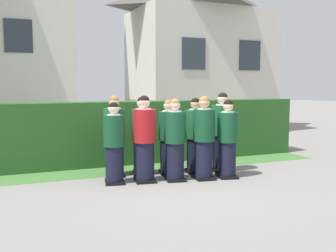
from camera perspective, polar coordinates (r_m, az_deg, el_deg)
The scene contains 14 objects.
ground_plane at distance 7.99m, azimuth 0.80°, elevation -7.71°, with size 60.00×60.00×0.00m, color gray.
student_front_row_0 at distance 7.67m, azimuth -7.70°, elevation -2.70°, with size 0.44×0.50×1.56m.
student_in_red_blazer at distance 7.74m, azimuth -3.37°, elevation -2.13°, with size 0.46×0.56×1.68m.
student_front_row_2 at distance 7.84m, azimuth 1.01°, elevation -2.24°, with size 0.45×0.55×1.62m.
student_front_row_3 at distance 7.98m, azimuth 5.16°, elevation -1.95°, with size 0.45×0.55×1.66m.
student_front_row_4 at distance 8.17m, azimuth 8.51°, elevation -2.10°, with size 0.47×0.55×1.58m.
student_rear_row_0 at distance 8.28m, azimuth -7.65°, elevation -1.69°, with size 0.47×0.56×1.66m.
student_rear_row_1 at distance 8.34m, azimuth -3.73°, elevation -1.70°, with size 0.48×0.55×1.63m.
student_rear_row_2 at distance 8.42m, azimuth 0.06°, elevation -1.82°, with size 0.46×0.52×1.57m.
student_rear_row_3 at distance 8.55m, azimuth 3.90°, elevation -1.61°, with size 0.46×0.53×1.61m.
student_rear_row_4 at distance 8.69m, azimuth 7.75°, elevation -1.15°, with size 0.52×0.58×1.72m.
hedge at distance 9.72m, azimuth -3.88°, elevation -0.81°, with size 8.35×0.70×1.48m.
school_building_main at distance 16.41m, azimuth 4.46°, elevation 10.67°, with size 5.46×3.99×6.30m.
lawn_strip at distance 9.10m, azimuth -2.24°, elevation -5.99°, with size 8.35×0.90×0.01m, color #477A38.
Camera 1 is at (-3.06, -7.14, 1.90)m, focal length 42.65 mm.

